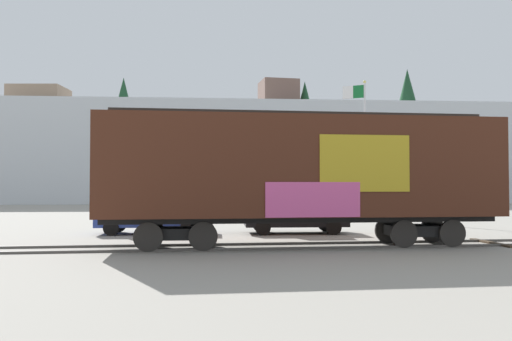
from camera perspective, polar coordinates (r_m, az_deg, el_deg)
name	(u,v)px	position (r m, az deg, el deg)	size (l,w,h in m)	color
ground_plane	(301,247)	(17.93, 4.88, -8.24)	(260.00, 260.00, 0.00)	gray
track	(264,246)	(17.71, 0.83, -8.20)	(60.00, 4.95, 0.08)	#4C4742
freight_car	(301,170)	(17.82, 4.91, 0.11)	(13.48, 3.42, 4.57)	#472316
flagpole	(361,131)	(33.01, 11.30, 4.19)	(1.29, 0.83, 8.52)	silver
hillside	(236,159)	(76.18, -2.17, 1.24)	(120.94, 36.46, 16.19)	silver
parked_car_blue	(151,214)	(23.00, -11.28, -4.66)	(4.59, 1.87, 1.62)	navy
parked_car_black	(295,214)	(22.87, 4.23, -4.75)	(4.37, 2.05, 1.67)	black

